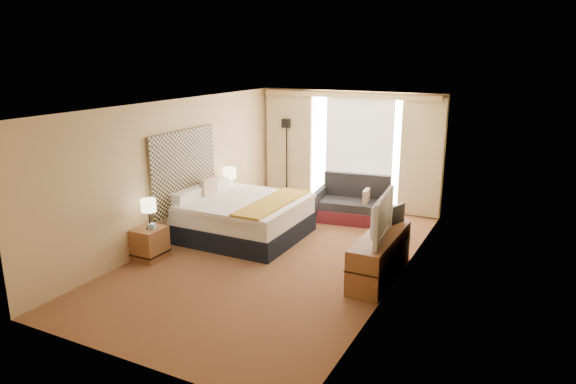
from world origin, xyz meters
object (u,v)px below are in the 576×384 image
at_px(media_dresser, 380,256).
at_px(desk_chair, 389,236).
at_px(lamp_right, 230,174).
at_px(loveseat, 354,206).
at_px(television, 375,216).
at_px(nightstand_left, 150,244).
at_px(floor_lamp, 287,143).
at_px(nightstand_right, 231,206).
at_px(bed, 242,217).
at_px(lamp_left, 149,206).

xyz_separation_m(media_dresser, desk_chair, (-0.06, 0.69, 0.10)).
height_order(media_dresser, lamp_right, lamp_right).
xyz_separation_m(loveseat, television, (1.27, -2.66, 0.73)).
relative_size(nightstand_left, lamp_right, 1.00).
bearing_deg(desk_chair, lamp_right, -172.16).
distance_m(media_dresser, floor_lamp, 4.78).
bearing_deg(desk_chair, nightstand_right, -172.25).
distance_m(bed, loveseat, 2.45).
relative_size(lamp_left, lamp_right, 0.95).
height_order(nightstand_right, media_dresser, media_dresser).
xyz_separation_m(bed, lamp_right, (-0.80, 0.82, 0.59)).
xyz_separation_m(bed, television, (2.84, -0.79, 0.66)).
xyz_separation_m(lamp_right, television, (3.64, -1.61, 0.07)).
relative_size(nightstand_right, desk_chair, 0.54).
distance_m(media_dresser, desk_chair, 0.69).
relative_size(nightstand_left, bed, 0.25).
distance_m(nightstand_right, bed, 1.17).
bearing_deg(lamp_right, bed, -45.86).
bearing_deg(nightstand_right, loveseat, 23.70).
height_order(loveseat, floor_lamp, floor_lamp).
distance_m(desk_chair, television, 1.04).
bearing_deg(lamp_right, media_dresser, -21.34).
distance_m(media_dresser, television, 0.72).
xyz_separation_m(bed, loveseat, (1.57, 1.88, -0.08)).
bearing_deg(loveseat, lamp_right, -163.32).
relative_size(floor_lamp, lamp_left, 3.68).
relative_size(nightstand_left, desk_chair, 0.54).
bearing_deg(nightstand_right, media_dresser, -21.40).
bearing_deg(television, nightstand_right, 60.19).
xyz_separation_m(nightstand_left, nightstand_right, (0.00, 2.50, 0.00)).
bearing_deg(bed, floor_lamp, 98.87).
bearing_deg(desk_chair, bed, -159.04).
xyz_separation_m(nightstand_left, lamp_right, (0.01, 2.49, 0.70)).
relative_size(floor_lamp, lamp_right, 3.50).
bearing_deg(media_dresser, lamp_left, -163.62).
bearing_deg(media_dresser, television, -106.55).
height_order(nightstand_right, lamp_left, lamp_left).
relative_size(lamp_left, television, 0.44).
bearing_deg(media_dresser, lamp_right, 158.66).
distance_m(loveseat, lamp_left, 4.31).
relative_size(bed, loveseat, 1.36).
xyz_separation_m(nightstand_left, bed, (0.81, 1.67, 0.11)).
distance_m(media_dresser, bed, 2.96).
height_order(nightstand_left, loveseat, loveseat).
xyz_separation_m(loveseat, desk_chair, (1.26, -1.81, 0.14)).
height_order(floor_lamp, lamp_right, floor_lamp).
distance_m(desk_chair, lamp_right, 3.75).
xyz_separation_m(media_dresser, bed, (-2.89, 0.62, 0.04)).
distance_m(nightstand_right, floor_lamp, 2.18).
xyz_separation_m(floor_lamp, lamp_right, (-0.38, -1.86, -0.38)).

